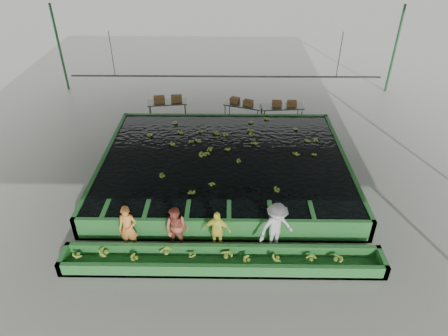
{
  "coord_description": "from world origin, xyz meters",
  "views": [
    {
      "loc": [
        0.17,
        -12.34,
        9.47
      ],
      "look_at": [
        0.0,
        0.5,
        1.0
      ],
      "focal_mm": 32.0,
      "sensor_mm": 36.0,
      "label": 1
    }
  ],
  "objects_px": {
    "packing_table_left": "(168,110)",
    "sorting_trough": "(222,261)",
    "worker_b": "(177,229)",
    "worker_d": "(276,228)",
    "box_stack_mid": "(241,104)",
    "box_stack_right": "(284,106)",
    "worker_a": "(128,228)",
    "packing_table_mid": "(243,112)",
    "worker_c": "(217,231)",
    "flotation_tank": "(224,166)",
    "packing_table_right": "(281,115)",
    "box_stack_left": "(168,102)"
  },
  "relations": [
    {
      "from": "flotation_tank",
      "to": "box_stack_mid",
      "type": "relative_size",
      "value": 8.29
    },
    {
      "from": "worker_c",
      "to": "worker_d",
      "type": "bearing_deg",
      "value": 5.81
    },
    {
      "from": "packing_table_mid",
      "to": "box_stack_left",
      "type": "relative_size",
      "value": 1.35
    },
    {
      "from": "worker_b",
      "to": "box_stack_left",
      "type": "xyz_separation_m",
      "value": [
        -1.52,
        9.63,
        0.11
      ]
    },
    {
      "from": "packing_table_mid",
      "to": "sorting_trough",
      "type": "bearing_deg",
      "value": -95.1
    },
    {
      "from": "box_stack_right",
      "to": "worker_b",
      "type": "bearing_deg",
      "value": -116.0
    },
    {
      "from": "flotation_tank",
      "to": "packing_table_mid",
      "type": "distance_m",
      "value": 5.25
    },
    {
      "from": "sorting_trough",
      "to": "packing_table_right",
      "type": "bearing_deg",
      "value": 73.84
    },
    {
      "from": "packing_table_right",
      "to": "box_stack_mid",
      "type": "relative_size",
      "value": 1.76
    },
    {
      "from": "flotation_tank",
      "to": "box_stack_left",
      "type": "xyz_separation_m",
      "value": [
        -3.0,
        5.33,
        0.48
      ]
    },
    {
      "from": "worker_a",
      "to": "box_stack_right",
      "type": "relative_size",
      "value": 1.36
    },
    {
      "from": "sorting_trough",
      "to": "flotation_tank",
      "type": "bearing_deg",
      "value": 90.0
    },
    {
      "from": "worker_a",
      "to": "box_stack_right",
      "type": "xyz_separation_m",
      "value": [
        6.0,
        9.12,
        0.13
      ]
    },
    {
      "from": "worker_b",
      "to": "worker_c",
      "type": "height_order",
      "value": "worker_b"
    },
    {
      "from": "flotation_tank",
      "to": "box_stack_right",
      "type": "height_order",
      "value": "box_stack_right"
    },
    {
      "from": "worker_b",
      "to": "box_stack_right",
      "type": "height_order",
      "value": "worker_b"
    },
    {
      "from": "box_stack_left",
      "to": "box_stack_mid",
      "type": "distance_m",
      "value": 3.82
    },
    {
      "from": "worker_a",
      "to": "worker_b",
      "type": "distance_m",
      "value": 1.55
    },
    {
      "from": "packing_table_mid",
      "to": "box_stack_mid",
      "type": "height_order",
      "value": "box_stack_mid"
    },
    {
      "from": "sorting_trough",
      "to": "packing_table_mid",
      "type": "xyz_separation_m",
      "value": [
        0.92,
        10.27,
        0.2
      ]
    },
    {
      "from": "packing_table_left",
      "to": "box_stack_right",
      "type": "height_order",
      "value": "box_stack_right"
    },
    {
      "from": "sorting_trough",
      "to": "box_stack_right",
      "type": "height_order",
      "value": "box_stack_right"
    },
    {
      "from": "flotation_tank",
      "to": "box_stack_right",
      "type": "relative_size",
      "value": 8.18
    },
    {
      "from": "worker_a",
      "to": "packing_table_mid",
      "type": "height_order",
      "value": "worker_a"
    },
    {
      "from": "worker_a",
      "to": "packing_table_left",
      "type": "distance_m",
      "value": 9.65
    },
    {
      "from": "worker_d",
      "to": "packing_table_left",
      "type": "xyz_separation_m",
      "value": [
        -4.75,
        9.65,
        -0.45
      ]
    },
    {
      "from": "packing_table_left",
      "to": "packing_table_mid",
      "type": "relative_size",
      "value": 1.04
    },
    {
      "from": "worker_a",
      "to": "worker_c",
      "type": "distance_m",
      "value": 2.84
    },
    {
      "from": "worker_d",
      "to": "box_stack_mid",
      "type": "distance_m",
      "value": 9.57
    },
    {
      "from": "box_stack_left",
      "to": "packing_table_mid",
      "type": "bearing_deg",
      "value": -2.34
    },
    {
      "from": "packing_table_right",
      "to": "box_stack_mid",
      "type": "distance_m",
      "value": 2.14
    },
    {
      "from": "sorting_trough",
      "to": "packing_table_right",
      "type": "relative_size",
      "value": 4.71
    },
    {
      "from": "worker_a",
      "to": "worker_b",
      "type": "xyz_separation_m",
      "value": [
        1.55,
        0.0,
        -0.01
      ]
    },
    {
      "from": "packing_table_left",
      "to": "packing_table_right",
      "type": "bearing_deg",
      "value": -5.07
    },
    {
      "from": "worker_d",
      "to": "packing_table_left",
      "type": "height_order",
      "value": "worker_d"
    },
    {
      "from": "worker_c",
      "to": "box_stack_mid",
      "type": "distance_m",
      "value": 9.58
    },
    {
      "from": "packing_table_mid",
      "to": "box_stack_right",
      "type": "bearing_deg",
      "value": -9.55
    },
    {
      "from": "packing_table_left",
      "to": "box_stack_right",
      "type": "distance_m",
      "value": 6.07
    },
    {
      "from": "worker_d",
      "to": "packing_table_right",
      "type": "height_order",
      "value": "worker_d"
    },
    {
      "from": "worker_a",
      "to": "worker_c",
      "type": "xyz_separation_m",
      "value": [
        2.84,
        0.0,
        -0.07
      ]
    },
    {
      "from": "worker_c",
      "to": "box_stack_mid",
      "type": "relative_size",
      "value": 1.26
    },
    {
      "from": "sorting_trough",
      "to": "worker_a",
      "type": "distance_m",
      "value": 3.19
    },
    {
      "from": "worker_b",
      "to": "packing_table_left",
      "type": "height_order",
      "value": "worker_b"
    },
    {
      "from": "worker_b",
      "to": "worker_c",
      "type": "relative_size",
      "value": 1.08
    },
    {
      "from": "packing_table_left",
      "to": "sorting_trough",
      "type": "bearing_deg",
      "value": -73.71
    },
    {
      "from": "worker_a",
      "to": "packing_table_mid",
      "type": "bearing_deg",
      "value": 68.67
    },
    {
      "from": "sorting_trough",
      "to": "packing_table_left",
      "type": "distance_m",
      "value": 10.89
    },
    {
      "from": "worker_c",
      "to": "packing_table_mid",
      "type": "distance_m",
      "value": 9.54
    },
    {
      "from": "sorting_trough",
      "to": "packing_table_left",
      "type": "relative_size",
      "value": 4.92
    },
    {
      "from": "box_stack_left",
      "to": "worker_d",
      "type": "bearing_deg",
      "value": -64.0
    }
  ]
}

